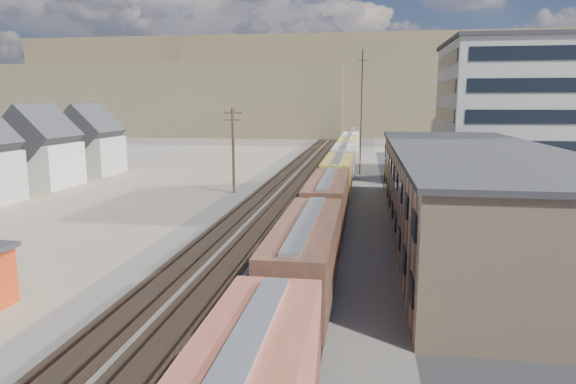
# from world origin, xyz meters

# --- Properties ---
(ballast_bed) EXTENTS (18.00, 200.00, 0.06)m
(ballast_bed) POSITION_xyz_m (0.00, 50.00, 0.03)
(ballast_bed) COLOR #4C4742
(ballast_bed) RESTS_ON ground
(dirt_yard) EXTENTS (24.00, 180.00, 0.03)m
(dirt_yard) POSITION_xyz_m (-20.00, 40.00, 0.01)
(dirt_yard) COLOR #817458
(dirt_yard) RESTS_ON ground
(asphalt_lot) EXTENTS (26.00, 120.00, 0.04)m
(asphalt_lot) POSITION_xyz_m (22.00, 35.00, 0.02)
(asphalt_lot) COLOR #232326
(asphalt_lot) RESTS_ON ground
(rail_tracks) EXTENTS (11.40, 200.00, 0.24)m
(rail_tracks) POSITION_xyz_m (-0.55, 50.00, 0.11)
(rail_tracks) COLOR black
(rail_tracks) RESTS_ON ground
(freight_train) EXTENTS (3.00, 119.74, 4.46)m
(freight_train) POSITION_xyz_m (3.80, 47.45, 2.79)
(freight_train) COLOR black
(freight_train) RESTS_ON ground
(warehouse) EXTENTS (12.40, 40.40, 7.25)m
(warehouse) POSITION_xyz_m (14.98, 25.00, 3.65)
(warehouse) COLOR tan
(warehouse) RESTS_ON ground
(office_tower) EXTENTS (22.60, 18.60, 18.45)m
(office_tower) POSITION_xyz_m (27.95, 54.95, 9.26)
(office_tower) COLOR #9E998E
(office_tower) RESTS_ON ground
(utility_pole_north) EXTENTS (2.20, 0.32, 10.00)m
(utility_pole_north) POSITION_xyz_m (-8.50, 42.00, 5.30)
(utility_pole_north) COLOR #382619
(utility_pole_north) RESTS_ON ground
(radio_mast) EXTENTS (1.20, 0.16, 18.00)m
(radio_mast) POSITION_xyz_m (6.00, 60.00, 9.12)
(radio_mast) COLOR black
(radio_mast) RESTS_ON ground
(hills_north) EXTENTS (265.00, 80.00, 32.00)m
(hills_north) POSITION_xyz_m (0.17, 167.92, 14.10)
(hills_north) COLOR brown
(hills_north) RESTS_ON ground
(parked_car_blue) EXTENTS (5.26, 5.78, 1.50)m
(parked_car_blue) POSITION_xyz_m (24.79, 36.48, 0.75)
(parked_car_blue) COLOR navy
(parked_car_blue) RESTS_ON ground
(parked_car_far) EXTENTS (2.52, 4.18, 1.33)m
(parked_car_far) POSITION_xyz_m (33.11, 55.42, 0.67)
(parked_car_far) COLOR silver
(parked_car_far) RESTS_ON ground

